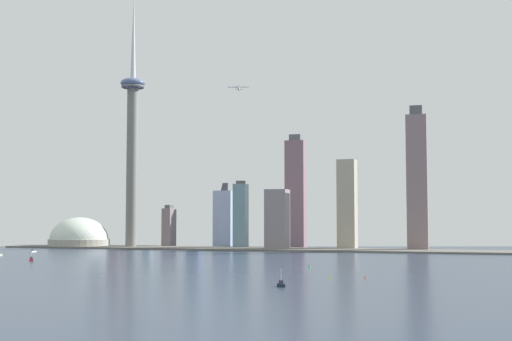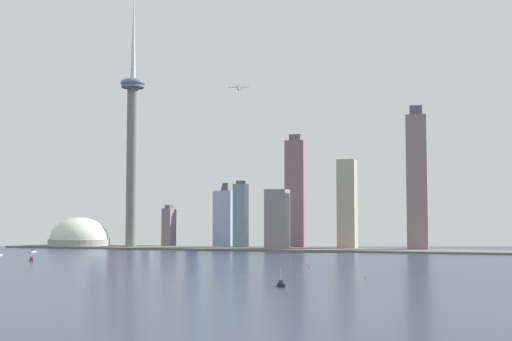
{
  "view_description": "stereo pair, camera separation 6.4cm",
  "coord_description": "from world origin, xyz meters",
  "px_view_note": "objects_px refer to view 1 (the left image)",
  "views": [
    {
      "loc": [
        269.65,
        -342.37,
        41.04
      ],
      "look_at": [
        9.7,
        502.62,
        101.61
      ],
      "focal_mm": 48.68,
      "sensor_mm": 36.0,
      "label": 1
    },
    {
      "loc": [
        269.71,
        -342.35,
        41.04
      ],
      "look_at": [
        9.7,
        502.62,
        101.61
      ],
      "focal_mm": 48.68,
      "sensor_mm": 36.0,
      "label": 2
    }
  ],
  "objects_px": {
    "skyscraper_8": "(241,216)",
    "boat_2": "(281,284)",
    "airplane": "(238,88)",
    "boat_0": "(33,251)",
    "observation_tower": "(132,132)",
    "skyscraper_10": "(100,200)",
    "skyscraper_4": "(347,205)",
    "channel_buoy_0": "(330,277)",
    "skyscraper_6": "(195,208)",
    "stadium_dome": "(79,240)",
    "skyscraper_3": "(277,220)",
    "skyscraper_2": "(148,226)",
    "skyscraper_0": "(296,193)",
    "skyscraper_7": "(169,227)",
    "skyscraper_9": "(116,198)",
    "skyscraper_1": "(417,181)",
    "skyscraper_5": "(223,217)",
    "channel_buoy_1": "(310,266)",
    "channel_buoy_2": "(365,277)",
    "boat_3": "(31,259)"
  },
  "relations": [
    {
      "from": "observation_tower",
      "to": "skyscraper_10",
      "type": "relative_size",
      "value": 2.4
    },
    {
      "from": "skyscraper_8",
      "to": "skyscraper_10",
      "type": "height_order",
      "value": "skyscraper_10"
    },
    {
      "from": "skyscraper_8",
      "to": "skyscraper_10",
      "type": "bearing_deg",
      "value": 164.54
    },
    {
      "from": "skyscraper_0",
      "to": "skyscraper_2",
      "type": "xyz_separation_m",
      "value": [
        -234.56,
        20.81,
        -46.87
      ]
    },
    {
      "from": "skyscraper_10",
      "to": "channel_buoy_0",
      "type": "height_order",
      "value": "skyscraper_10"
    },
    {
      "from": "airplane",
      "to": "boat_0",
      "type": "bearing_deg",
      "value": -76.04
    },
    {
      "from": "skyscraper_5",
      "to": "skyscraper_7",
      "type": "height_order",
      "value": "skyscraper_5"
    },
    {
      "from": "stadium_dome",
      "to": "skyscraper_9",
      "type": "height_order",
      "value": "skyscraper_9"
    },
    {
      "from": "stadium_dome",
      "to": "skyscraper_3",
      "type": "distance_m",
      "value": 294.05
    },
    {
      "from": "observation_tower",
      "to": "skyscraper_0",
      "type": "bearing_deg",
      "value": 19.16
    },
    {
      "from": "skyscraper_3",
      "to": "boat_3",
      "type": "bearing_deg",
      "value": -119.48
    },
    {
      "from": "skyscraper_3",
      "to": "channel_buoy_1",
      "type": "xyz_separation_m",
      "value": [
        108.8,
        -294.89,
        -37.64
      ]
    },
    {
      "from": "observation_tower",
      "to": "skyscraper_1",
      "type": "relative_size",
      "value": 1.95
    },
    {
      "from": "skyscraper_4",
      "to": "skyscraper_6",
      "type": "height_order",
      "value": "skyscraper_4"
    },
    {
      "from": "airplane",
      "to": "skyscraper_1",
      "type": "bearing_deg",
      "value": 88.78
    },
    {
      "from": "skyscraper_0",
      "to": "skyscraper_1",
      "type": "xyz_separation_m",
      "value": [
        167.37,
        -43.98,
        12.07
      ]
    },
    {
      "from": "skyscraper_2",
      "to": "skyscraper_4",
      "type": "xyz_separation_m",
      "value": [
        312.09,
        -57.16,
        29.55
      ]
    },
    {
      "from": "observation_tower",
      "to": "boat_2",
      "type": "height_order",
      "value": "observation_tower"
    },
    {
      "from": "skyscraper_4",
      "to": "channel_buoy_0",
      "type": "xyz_separation_m",
      "value": [
        60.96,
        -430.75,
        -57.29
      ]
    },
    {
      "from": "observation_tower",
      "to": "skyscraper_6",
      "type": "xyz_separation_m",
      "value": [
        53.41,
        100.62,
        -103.68
      ]
    },
    {
      "from": "skyscraper_1",
      "to": "skyscraper_7",
      "type": "relative_size",
      "value": 3.08
    },
    {
      "from": "skyscraper_0",
      "to": "boat_3",
      "type": "xyz_separation_m",
      "value": [
        -170.34,
        -362.38,
        -74.05
      ]
    },
    {
      "from": "observation_tower",
      "to": "skyscraper_0",
      "type": "relative_size",
      "value": 2.27
    },
    {
      "from": "skyscraper_3",
      "to": "channel_buoy_2",
      "type": "distance_m",
      "value": 422.63
    },
    {
      "from": "skyscraper_2",
      "to": "skyscraper_9",
      "type": "relative_size",
      "value": 0.57
    },
    {
      "from": "skyscraper_5",
      "to": "channel_buoy_1",
      "type": "distance_m",
      "value": 437.18
    },
    {
      "from": "skyscraper_7",
      "to": "skyscraper_10",
      "type": "height_order",
      "value": "skyscraper_10"
    },
    {
      "from": "skyscraper_6",
      "to": "skyscraper_7",
      "type": "xyz_separation_m",
      "value": [
        -16.2,
        -58.08,
        -27.22
      ]
    },
    {
      "from": "boat_2",
      "to": "skyscraper_7",
      "type": "bearing_deg",
      "value": 175.19
    },
    {
      "from": "skyscraper_1",
      "to": "boat_0",
      "type": "height_order",
      "value": "skyscraper_1"
    },
    {
      "from": "skyscraper_0",
      "to": "skyscraper_5",
      "type": "bearing_deg",
      "value": 173.99
    },
    {
      "from": "stadium_dome",
      "to": "skyscraper_4",
      "type": "bearing_deg",
      "value": 4.58
    },
    {
      "from": "skyscraper_1",
      "to": "skyscraper_3",
      "type": "distance_m",
      "value": 183.32
    },
    {
      "from": "skyscraper_5",
      "to": "boat_0",
      "type": "distance_m",
      "value": 279.76
    },
    {
      "from": "skyscraper_2",
      "to": "airplane",
      "type": "xyz_separation_m",
      "value": [
        181.82,
        -115.36,
        180.12
      ]
    },
    {
      "from": "skyscraper_3",
      "to": "airplane",
      "type": "bearing_deg",
      "value": -155.08
    },
    {
      "from": "skyscraper_8",
      "to": "boat_2",
      "type": "relative_size",
      "value": 8.5
    },
    {
      "from": "skyscraper_0",
      "to": "skyscraper_7",
      "type": "height_order",
      "value": "skyscraper_0"
    },
    {
      "from": "skyscraper_7",
      "to": "airplane",
      "type": "bearing_deg",
      "value": -26.81
    },
    {
      "from": "boat_2",
      "to": "channel_buoy_2",
      "type": "height_order",
      "value": "boat_2"
    },
    {
      "from": "stadium_dome",
      "to": "channel_buoy_0",
      "type": "relative_size",
      "value": 40.29
    },
    {
      "from": "skyscraper_0",
      "to": "skyscraper_10",
      "type": "height_order",
      "value": "skyscraper_0"
    },
    {
      "from": "skyscraper_10",
      "to": "boat_0",
      "type": "relative_size",
      "value": 16.39
    },
    {
      "from": "skyscraper_1",
      "to": "airplane",
      "type": "height_order",
      "value": "airplane"
    },
    {
      "from": "skyscraper_0",
      "to": "boat_3",
      "type": "relative_size",
      "value": 17.04
    },
    {
      "from": "observation_tower",
      "to": "skyscraper_7",
      "type": "xyz_separation_m",
      "value": [
        37.22,
        42.54,
        -130.9
      ]
    },
    {
      "from": "skyscraper_6",
      "to": "skyscraper_7",
      "type": "height_order",
      "value": "skyscraper_6"
    },
    {
      "from": "channel_buoy_1",
      "to": "airplane",
      "type": "distance_m",
      "value": 376.72
    },
    {
      "from": "observation_tower",
      "to": "skyscraper_10",
      "type": "height_order",
      "value": "observation_tower"
    },
    {
      "from": "skyscraper_9",
      "to": "skyscraper_10",
      "type": "xyz_separation_m",
      "value": [
        -45.16,
        32.04,
        -2.36
      ]
    }
  ]
}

